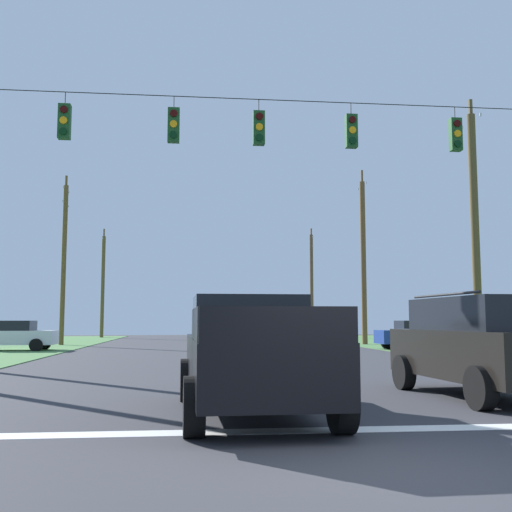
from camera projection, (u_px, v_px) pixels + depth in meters
ground_plane at (387, 475)px, 6.08m from camera, size 120.00×120.00×0.00m
stop_bar_stripe at (330, 430)px, 8.58m from camera, size 14.97×0.45×0.01m
lane_dash_0 at (272, 385)px, 14.52m from camera, size 2.50×0.15×0.01m
lane_dash_1 at (245, 364)px, 21.79m from camera, size 2.50×0.15×0.01m
lane_dash_2 at (230, 352)px, 29.78m from camera, size 2.50×0.15×0.01m
overhead_signal_span at (266, 206)px, 16.85m from camera, size 17.97×0.31×8.07m
pickup_truck at (251, 354)px, 10.15m from camera, size 2.39×5.45×1.95m
suv_black at (483, 344)px, 12.27m from camera, size 2.44×4.91×2.05m
distant_car_crossing_white at (12, 335)px, 30.99m from camera, size 4.31×2.04×1.52m
distant_car_oncoming at (418, 335)px, 32.30m from camera, size 4.31×2.03×1.52m
utility_pole_mid_right at (475, 231)px, 24.32m from camera, size 0.32×1.72×10.43m
utility_pole_far_right at (363, 260)px, 39.46m from camera, size 0.34×1.95×11.28m
utility_pole_near_left at (312, 283)px, 56.54m from camera, size 0.31×1.78×10.04m
utility_pole_distant_right at (64, 260)px, 38.47m from camera, size 0.29×1.82×10.68m
utility_pole_distant_left at (103, 285)px, 54.97m from camera, size 0.32×1.81×9.76m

